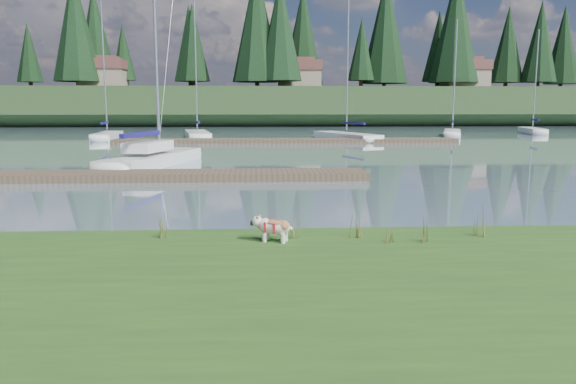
{
  "coord_description": "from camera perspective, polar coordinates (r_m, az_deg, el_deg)",
  "views": [
    {
      "loc": [
        -0.23,
        -12.77,
        2.87
      ],
      "look_at": [
        0.44,
        -0.5,
        0.95
      ],
      "focal_mm": 35.0,
      "sensor_mm": 36.0,
      "label": 1
    }
  ],
  "objects": [
    {
      "name": "conifer_5",
      "position": [
        84.54,
        7.49,
        14.2
      ],
      "size": [
        3.96,
        3.96,
        10.35
      ],
      "color": "#382619",
      "rests_on": "ridge"
    },
    {
      "name": "conifer_6",
      "position": [
        86.28,
        16.65,
        15.92
      ],
      "size": [
        7.04,
        7.04,
        17.0
      ],
      "color": "#382619",
      "rests_on": "ridge"
    },
    {
      "name": "conifer_4",
      "position": [
        79.5,
        -0.81,
        16.26
      ],
      "size": [
        6.16,
        6.16,
        15.1
      ],
      "color": "#382619",
      "rests_on": "ridge"
    },
    {
      "name": "sailboat_bg_4",
      "position": [
        54.42,
        16.34,
        5.84
      ],
      "size": [
        3.63,
        7.12,
        10.5
      ],
      "rotation": [
        0.0,
        0.0,
        1.24
      ],
      "color": "white",
      "rests_on": "ground"
    },
    {
      "name": "house_2",
      "position": [
        87.29,
        17.49,
        11.39
      ],
      "size": [
        6.3,
        5.3,
        4.65
      ],
      "color": "gray",
      "rests_on": "ridge"
    },
    {
      "name": "weed_3",
      "position": [
        11.01,
        -12.55,
        -3.33
      ],
      "size": [
        0.17,
        0.14,
        0.56
      ],
      "color": "#475B23",
      "rests_on": "bank"
    },
    {
      "name": "conifer_3",
      "position": [
        85.79,
        -9.98,
        14.67
      ],
      "size": [
        4.84,
        4.84,
        12.25
      ],
      "color": "#382619",
      "rests_on": "ridge"
    },
    {
      "name": "ridge",
      "position": [
        85.77,
        -3.01,
        8.61
      ],
      "size": [
        200.0,
        20.0,
        5.0
      ],
      "primitive_type": "cube",
      "color": "#1F3419",
      "rests_on": "ground"
    },
    {
      "name": "weed_5",
      "position": [
        11.46,
        18.9,
        -2.96
      ],
      "size": [
        0.17,
        0.14,
        0.63
      ],
      "color": "#475B23",
      "rests_on": "bank"
    },
    {
      "name": "house_0",
      "position": [
        85.7,
        -18.22,
        11.41
      ],
      "size": [
        6.3,
        5.3,
        4.65
      ],
      "color": "gray",
      "rests_on": "ridge"
    },
    {
      "name": "sailboat_bg_0",
      "position": [
        50.0,
        -17.74,
        5.53
      ],
      "size": [
        2.13,
        7.86,
        11.29
      ],
      "rotation": [
        0.0,
        0.0,
        1.65
      ],
      "color": "white",
      "rests_on": "ground"
    },
    {
      "name": "bulldog",
      "position": [
        10.42,
        -1.46,
        -3.48
      ],
      "size": [
        0.79,
        0.48,
        0.47
      ],
      "rotation": [
        0.0,
        0.0,
        2.82
      ],
      "color": "silver",
      "rests_on": "bank"
    },
    {
      "name": "bank",
      "position": [
        7.29,
        -1.14,
        -12.82
      ],
      "size": [
        60.0,
        9.0,
        0.35
      ],
      "primitive_type": "cube",
      "color": "#2A4F1A",
      "rests_on": "ground"
    },
    {
      "name": "conifer_7",
      "position": [
        94.27,
        24.24,
        13.78
      ],
      "size": [
        5.28,
        5.28,
        13.2
      ],
      "color": "#382619",
      "rests_on": "ridge"
    },
    {
      "name": "weed_2",
      "position": [
        10.69,
        13.75,
        -3.77
      ],
      "size": [
        0.17,
        0.14,
        0.54
      ],
      "color": "#475B23",
      "rests_on": "bank"
    },
    {
      "name": "weed_1",
      "position": [
        10.76,
        6.95,
        -3.43
      ],
      "size": [
        0.17,
        0.14,
        0.57
      ],
      "color": "#475B23",
      "rests_on": "bank"
    },
    {
      "name": "mud_lip",
      "position": [
        11.52,
        -1.91,
        -5.2
      ],
      "size": [
        60.0,
        0.5,
        0.14
      ],
      "primitive_type": "cube",
      "color": "#33281C",
      "rests_on": "ground"
    },
    {
      "name": "sailboat_bg_3",
      "position": [
        47.3,
        5.45,
        5.74
      ],
      "size": [
        5.08,
        9.39,
        13.6
      ],
      "rotation": [
        0.0,
        0.0,
        1.94
      ],
      "color": "white",
      "rests_on": "ground"
    },
    {
      "name": "dock_near",
      "position": [
        22.26,
        -12.87,
        1.63
      ],
      "size": [
        16.0,
        2.0,
        0.3
      ],
      "primitive_type": "cube",
      "color": "#4C3D2C",
      "rests_on": "ground"
    },
    {
      "name": "sailboat_bg_5",
      "position": [
        61.99,
        23.44,
        5.79
      ],
      "size": [
        2.93,
        7.23,
        10.24
      ],
      "rotation": [
        0.0,
        0.0,
        1.35
      ],
      "color": "white",
      "rests_on": "ground"
    },
    {
      "name": "conifer_2",
      "position": [
        85.16,
        -20.81,
        15.51
      ],
      "size": [
        6.6,
        6.6,
        16.05
      ],
      "color": "#382619",
      "rests_on": "ridge"
    },
    {
      "name": "sailboat_bg_1",
      "position": [
        50.34,
        -9.24,
        5.86
      ],
      "size": [
        3.27,
        9.17,
        13.31
      ],
      "rotation": [
        0.0,
        0.0,
        1.74
      ],
      "color": "white",
      "rests_on": "ground"
    },
    {
      "name": "dock_far",
      "position": [
        42.92,
        -0.15,
        5.24
      ],
      "size": [
        26.0,
        2.2,
        0.3
      ],
      "primitive_type": "cube",
      "color": "#4C3D2C",
      "rests_on": "ground"
    },
    {
      "name": "sailboat_main",
      "position": [
        27.98,
        -12.97,
        3.62
      ],
      "size": [
        4.01,
        9.27,
        13.09
      ],
      "rotation": [
        0.0,
        0.0,
        1.32
      ],
      "color": "white",
      "rests_on": "ground"
    },
    {
      "name": "house_1",
      "position": [
        84.12,
        1.14,
        11.9
      ],
      "size": [
        6.3,
        5.3,
        4.65
      ],
      "color": "gray",
      "rests_on": "ridge"
    },
    {
      "name": "weed_4",
      "position": [
        10.48,
        10.41,
        -4.33
      ],
      "size": [
        0.17,
        0.14,
        0.36
      ],
      "color": "#475B23",
      "rests_on": "bank"
    },
    {
      "name": "weed_0",
      "position": [
        10.69,
        0.59,
        -3.44
      ],
      "size": [
        0.17,
        0.14,
        0.57
      ],
      "color": "#475B23",
      "rests_on": "bank"
    },
    {
      "name": "ground",
      "position": [
        42.87,
        -2.83,
        5.02
      ],
      "size": [
        200.0,
        200.0,
        0.0
      ],
      "primitive_type": "plane",
      "color": "gray",
      "rests_on": "ground"
    }
  ]
}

